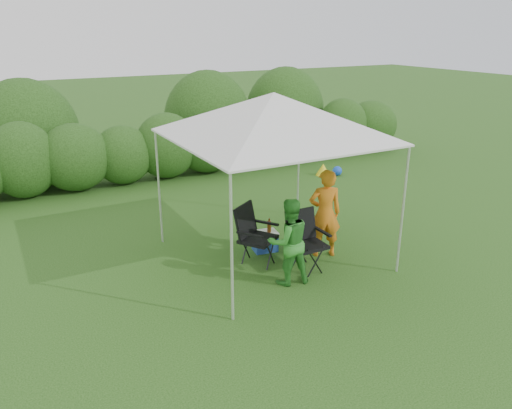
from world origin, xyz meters
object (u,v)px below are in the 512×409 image
chair_left (253,231)px  cooler (265,241)px  canopy (274,116)px  man (325,213)px  chair_right (305,236)px  woman (289,242)px

chair_left → cooler: chair_left is taller
canopy → chair_left: bearing=-169.7°
chair_left → man: size_ratio=0.65×
chair_right → chair_left: chair_left is taller
chair_left → man: (1.23, -0.32, 0.20)m
man → chair_left: bearing=6.4°
chair_left → woman: (0.15, -0.87, 0.12)m
chair_right → man: 0.65m
canopy → cooler: (-0.00, 0.24, -2.28)m
canopy → chair_left: (-0.42, -0.08, -1.88)m
chair_right → cooler: bearing=105.9°
cooler → man: bearing=-29.1°
chair_left → cooler: (0.42, 0.32, -0.40)m
man → woman: man is taller
man → cooler: 1.20m
canopy → cooler: bearing=91.1°
chair_right → cooler: (-0.25, 0.89, -0.37)m
cooler → canopy: bearing=-79.7°
chair_right → chair_left: 0.88m
canopy → woman: 2.03m
man → cooler: (-0.81, 0.64, -0.60)m
canopy → man: 1.91m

